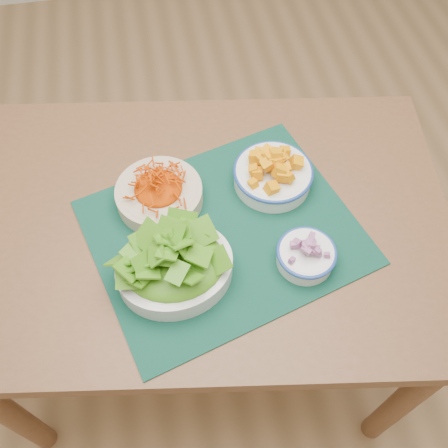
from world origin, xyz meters
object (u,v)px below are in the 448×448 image
carrot_bowl (159,192)px  lettuce_bowl (174,263)px  onion_bowl (306,254)px  squash_bowl (273,171)px  placemat (224,232)px  table (202,241)px

carrot_bowl → lettuce_bowl: size_ratio=0.76×
carrot_bowl → onion_bowl: 0.36m
carrot_bowl → squash_bowl: (0.27, 0.01, 0.01)m
placemat → lettuce_bowl: bearing=-159.1°
table → lettuce_bowl: 0.23m
carrot_bowl → lettuce_bowl: bearing=-87.1°
lettuce_bowl → table: bearing=54.1°
squash_bowl → lettuce_bowl: bearing=-141.5°
squash_bowl → onion_bowl: (0.02, -0.22, -0.01)m
placemat → squash_bowl: size_ratio=2.80×
lettuce_bowl → onion_bowl: size_ratio=1.74×
carrot_bowl → squash_bowl: squash_bowl is taller
squash_bowl → lettuce_bowl: 0.33m
onion_bowl → squash_bowl: bearing=94.5°
squash_bowl → onion_bowl: bearing=-85.5°
carrot_bowl → lettuce_bowl: lettuce_bowl is taller
table → onion_bowl: bearing=-29.0°
placemat → squash_bowl: bearing=24.0°
squash_bowl → onion_bowl: squash_bowl is taller
onion_bowl → placemat: bearing=145.6°
table → carrot_bowl: 0.18m
table → placemat: bearing=-38.9°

